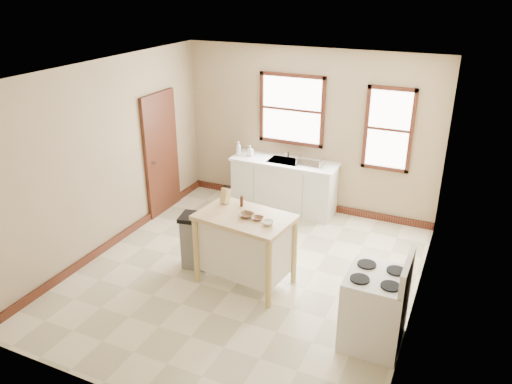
# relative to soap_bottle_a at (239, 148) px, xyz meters

# --- Properties ---
(floor) EXTENTS (5.00, 5.00, 0.00)m
(floor) POSITION_rel_soap_bottle_a_xyz_m (1.15, -2.13, -1.04)
(floor) COLOR beige
(floor) RESTS_ON ground
(ceiling) EXTENTS (5.00, 5.00, 0.00)m
(ceiling) POSITION_rel_soap_bottle_a_xyz_m (1.15, -2.13, 1.76)
(ceiling) COLOR white
(ceiling) RESTS_ON ground
(wall_back) EXTENTS (4.50, 0.04, 2.80)m
(wall_back) POSITION_rel_soap_bottle_a_xyz_m (1.15, 0.37, 0.36)
(wall_back) COLOR tan
(wall_back) RESTS_ON ground
(wall_left) EXTENTS (0.04, 5.00, 2.80)m
(wall_left) POSITION_rel_soap_bottle_a_xyz_m (-1.10, -2.13, 0.36)
(wall_left) COLOR tan
(wall_left) RESTS_ON ground
(wall_right) EXTENTS (0.04, 5.00, 2.80)m
(wall_right) POSITION_rel_soap_bottle_a_xyz_m (3.40, -2.13, 0.36)
(wall_right) COLOR tan
(wall_right) RESTS_ON ground
(window_main) EXTENTS (1.17, 0.06, 1.22)m
(window_main) POSITION_rel_soap_bottle_a_xyz_m (0.85, 0.35, 0.71)
(window_main) COLOR black
(window_main) RESTS_ON wall_back
(window_side) EXTENTS (0.77, 0.06, 1.37)m
(window_side) POSITION_rel_soap_bottle_a_xyz_m (2.50, 0.35, 0.56)
(window_side) COLOR black
(window_side) RESTS_ON wall_back
(door_left) EXTENTS (0.06, 0.90, 2.10)m
(door_left) POSITION_rel_soap_bottle_a_xyz_m (-1.06, -0.83, 0.01)
(door_left) COLOR black
(door_left) RESTS_ON ground
(baseboard_back) EXTENTS (4.50, 0.04, 0.12)m
(baseboard_back) POSITION_rel_soap_bottle_a_xyz_m (1.15, 0.34, -0.98)
(baseboard_back) COLOR black
(baseboard_back) RESTS_ON ground
(baseboard_left) EXTENTS (0.04, 5.00, 0.12)m
(baseboard_left) POSITION_rel_soap_bottle_a_xyz_m (-1.07, -2.13, -0.98)
(baseboard_left) COLOR black
(baseboard_left) RESTS_ON ground
(sink_counter) EXTENTS (1.86, 0.62, 0.92)m
(sink_counter) POSITION_rel_soap_bottle_a_xyz_m (0.85, 0.07, -0.58)
(sink_counter) COLOR beige
(sink_counter) RESTS_ON ground
(faucet) EXTENTS (0.03, 0.03, 0.22)m
(faucet) POSITION_rel_soap_bottle_a_xyz_m (0.85, 0.25, -0.01)
(faucet) COLOR silver
(faucet) RESTS_ON sink_counter
(soap_bottle_a) EXTENTS (0.10, 0.10, 0.25)m
(soap_bottle_a) POSITION_rel_soap_bottle_a_xyz_m (0.00, 0.00, 0.00)
(soap_bottle_a) COLOR #B2B2B2
(soap_bottle_a) RESTS_ON sink_counter
(soap_bottle_b) EXTENTS (0.09, 0.09, 0.19)m
(soap_bottle_b) POSITION_rel_soap_bottle_a_xyz_m (0.21, 0.04, -0.03)
(soap_bottle_b) COLOR #B2B2B2
(soap_bottle_b) RESTS_ON sink_counter
(dish_rack) EXTENTS (0.46, 0.37, 0.11)m
(dish_rack) POSITION_rel_soap_bottle_a_xyz_m (1.32, 0.07, -0.07)
(dish_rack) COLOR silver
(dish_rack) RESTS_ON sink_counter
(kitchen_island) EXTENTS (1.31, 0.92, 1.00)m
(kitchen_island) POSITION_rel_soap_bottle_a_xyz_m (1.23, -2.29, -0.54)
(kitchen_island) COLOR tan
(kitchen_island) RESTS_ON ground
(knife_block) EXTENTS (0.12, 0.12, 0.20)m
(knife_block) POSITION_rel_soap_bottle_a_xyz_m (0.82, -2.05, 0.06)
(knife_block) COLOR tan
(knife_block) RESTS_ON kitchen_island
(pepper_grinder) EXTENTS (0.06, 0.06, 0.15)m
(pepper_grinder) POSITION_rel_soap_bottle_a_xyz_m (1.07, -2.05, 0.03)
(pepper_grinder) COLOR #3F1F11
(pepper_grinder) RESTS_ON kitchen_island
(bowl_a) EXTENTS (0.22, 0.22, 0.05)m
(bowl_a) POSITION_rel_soap_bottle_a_xyz_m (1.26, -2.32, -0.02)
(bowl_a) COLOR brown
(bowl_a) RESTS_ON kitchen_island
(bowl_b) EXTENTS (0.15, 0.15, 0.04)m
(bowl_b) POSITION_rel_soap_bottle_a_xyz_m (1.43, -2.33, -0.03)
(bowl_b) COLOR brown
(bowl_b) RESTS_ON kitchen_island
(bowl_c) EXTENTS (0.20, 0.20, 0.05)m
(bowl_c) POSITION_rel_soap_bottle_a_xyz_m (1.60, -2.40, -0.02)
(bowl_c) COLOR white
(bowl_c) RESTS_ON kitchen_island
(trash_bin) EXTENTS (0.47, 0.42, 0.80)m
(trash_bin) POSITION_rel_soap_bottle_a_xyz_m (0.42, -2.22, -0.64)
(trash_bin) COLOR slate
(trash_bin) RESTS_ON ground
(gas_stove) EXTENTS (0.71, 0.71, 1.15)m
(gas_stove) POSITION_rel_soap_bottle_a_xyz_m (3.07, -2.79, -0.47)
(gas_stove) COLOR silver
(gas_stove) RESTS_ON ground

